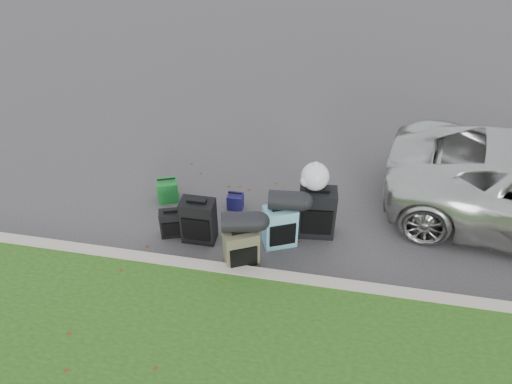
% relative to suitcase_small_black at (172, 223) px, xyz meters
% --- Properties ---
extents(ground, '(120.00, 120.00, 0.00)m').
position_rel_suitcase_small_black_xyz_m(ground, '(1.25, 0.34, -0.22)').
color(ground, '#383535').
rests_on(ground, ground).
extents(curb, '(120.00, 0.18, 0.15)m').
position_rel_suitcase_small_black_xyz_m(curb, '(1.25, -0.66, -0.14)').
color(curb, '#9E937F').
rests_on(curb, ground).
extents(suitcase_small_black, '(0.39, 0.29, 0.44)m').
position_rel_suitcase_small_black_xyz_m(suitcase_small_black, '(0.00, 0.00, 0.00)').
color(suitcase_small_black, black).
rests_on(suitcase_small_black, ground).
extents(suitcase_large_black_left, '(0.49, 0.29, 0.70)m').
position_rel_suitcase_small_black_xyz_m(suitcase_large_black_left, '(0.42, -0.02, 0.13)').
color(suitcase_large_black_left, black).
rests_on(suitcase_large_black_left, ground).
extents(suitcase_olive, '(0.53, 0.45, 0.62)m').
position_rel_suitcase_small_black_xyz_m(suitcase_olive, '(1.13, -0.43, 0.09)').
color(suitcase_olive, '#45412D').
rests_on(suitcase_olive, ground).
extents(suitcase_teal, '(0.53, 0.44, 0.66)m').
position_rel_suitcase_small_black_xyz_m(suitcase_teal, '(1.58, 0.10, 0.11)').
color(suitcase_teal, teal).
rests_on(suitcase_teal, ground).
extents(suitcase_large_black_right, '(0.56, 0.37, 0.79)m').
position_rel_suitcase_small_black_xyz_m(suitcase_large_black_right, '(2.08, 0.42, 0.18)').
color(suitcase_large_black_right, black).
rests_on(suitcase_large_black_right, ground).
extents(tote_green, '(0.39, 0.35, 0.36)m').
position_rel_suitcase_small_black_xyz_m(tote_green, '(-0.34, 0.79, -0.04)').
color(tote_green, '#176A25').
rests_on(tote_green, ground).
extents(tote_navy, '(0.24, 0.19, 0.26)m').
position_rel_suitcase_small_black_xyz_m(tote_navy, '(0.78, 0.77, -0.09)').
color(tote_navy, '#19154C').
rests_on(tote_navy, ground).
extents(duffel_left, '(0.56, 0.38, 0.28)m').
position_rel_suitcase_small_black_xyz_m(duffel_left, '(1.12, -0.39, 0.54)').
color(duffel_left, black).
rests_on(duffel_left, suitcase_olive).
extents(duffel_right, '(0.51, 0.31, 0.27)m').
position_rel_suitcase_small_black_xyz_m(duffel_right, '(1.65, 0.13, 0.58)').
color(duffel_right, black).
rests_on(duffel_right, suitcase_teal).
extents(trash_bag, '(0.40, 0.40, 0.40)m').
position_rel_suitcase_small_black_xyz_m(trash_bag, '(2.00, 0.48, 0.77)').
color(trash_bag, silver).
rests_on(trash_bag, suitcase_large_black_right).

